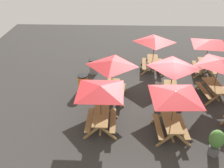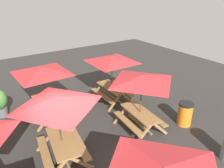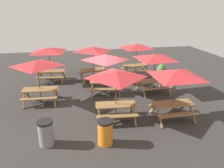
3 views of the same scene
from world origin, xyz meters
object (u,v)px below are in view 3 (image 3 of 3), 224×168
picnic_table_5 (105,60)px  picnic_table_6 (155,60)px  picnic_table_1 (93,52)px  picnic_table_0 (176,77)px  picnic_table_3 (49,52)px  picnic_table_4 (37,66)px  picnic_table_2 (116,78)px  potted_plant_0 (161,72)px  trash_bin_gray (46,133)px  trash_bin_orange (105,132)px  picnic_table_7 (136,48)px

picnic_table_5 → picnic_table_6: (2.79, -0.43, 0.00)m
picnic_table_1 → picnic_table_5: 2.51m
picnic_table_0 → picnic_table_6: bearing=84.5°
picnic_table_3 → picnic_table_4: 3.34m
picnic_table_0 → picnic_table_3: size_ratio=1.01×
picnic_table_0 → picnic_table_4: bearing=153.9°
picnic_table_2 → potted_plant_0: picnic_table_2 is taller
picnic_table_1 → picnic_table_2: bearing=-94.5°
picnic_table_0 → picnic_table_6: same height
picnic_table_5 → trash_bin_gray: bearing=-115.6°
trash_bin_orange → picnic_table_2: bearing=65.4°
picnic_table_4 → trash_bin_orange: picnic_table_4 is taller
picnic_table_0 → picnic_table_5: (-2.47, 3.57, 0.00)m
picnic_table_7 → picnic_table_0: bearing=-99.4°
picnic_table_0 → picnic_table_1: (-2.89, 6.04, 0.00)m
picnic_table_4 → picnic_table_3: bearing=87.7°
potted_plant_0 → picnic_table_5: bearing=-163.5°
picnic_table_1 → picnic_table_0: bearing=-72.4°
picnic_table_5 → picnic_table_2: bearing=-83.2°
trash_bin_gray → picnic_table_6: bearing=35.0°
picnic_table_1 → picnic_table_5: bearing=-88.4°
picnic_table_2 → potted_plant_0: bearing=52.3°
picnic_table_2 → picnic_table_7: size_ratio=0.83×
picnic_table_1 → picnic_table_3: size_ratio=0.83×
picnic_table_1 → picnic_table_6: size_ratio=0.83×
trash_bin_orange → picnic_table_0: bearing=21.4°
picnic_table_0 → picnic_table_7: (0.27, 6.53, 0.00)m
picnic_table_5 → trash_bin_orange: 5.17m
picnic_table_6 → potted_plant_0: (1.18, 1.60, -1.30)m
trash_bin_gray → potted_plant_0: 8.99m
picnic_table_4 → potted_plant_0: (7.56, 1.75, -1.30)m
picnic_table_3 → picnic_table_0: bearing=-40.6°
picnic_table_1 → potted_plant_0: size_ratio=1.89×
picnic_table_6 → trash_bin_gray: bearing=-147.8°
picnic_table_7 → trash_bin_gray: (-5.76, -7.44, -1.49)m
picnic_table_2 → picnic_table_7: 6.74m
picnic_table_2 → picnic_table_5: same height
picnic_table_2 → potted_plant_0: 6.07m
picnic_table_4 → picnic_table_5: size_ratio=1.00×
picnic_table_7 → trash_bin_orange: bearing=-121.8°
picnic_table_4 → picnic_table_7: (6.34, 3.53, 0.00)m
picnic_table_2 → picnic_table_3: 6.70m
picnic_table_0 → trash_bin_orange: 3.88m
picnic_table_6 → potted_plant_0: size_ratio=2.29×
picnic_table_0 → picnic_table_1: same height
picnic_table_0 → picnic_table_2: 2.59m
picnic_table_1 → picnic_table_2: size_ratio=1.00×
picnic_table_5 → trash_bin_orange: size_ratio=2.38×
picnic_table_6 → picnic_table_7: same height
picnic_table_7 → picnic_table_6: bearing=-96.2°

